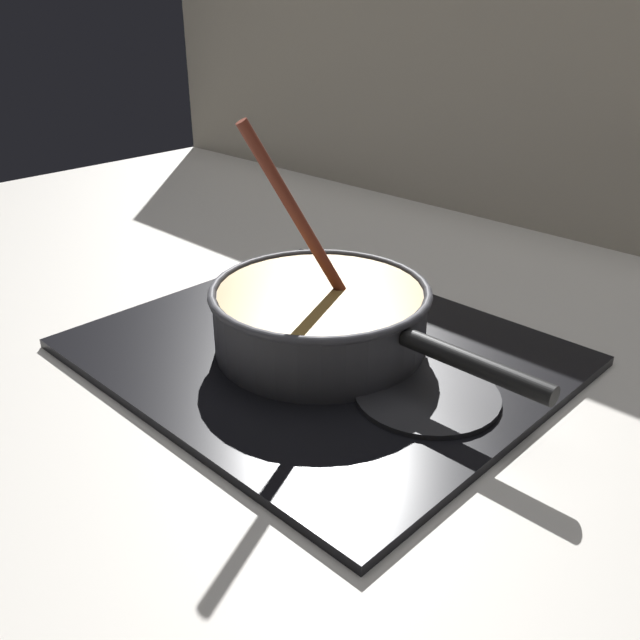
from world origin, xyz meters
TOP-DOWN VIEW (x-y plane):
  - ground at (0.00, 0.00)m, footprint 2.40×1.60m
  - backsplash_wall at (0.00, 0.79)m, footprint 2.40×0.02m
  - hob_plate at (-0.05, 0.13)m, footprint 0.56×0.48m
  - burner_ring at (-0.05, 0.13)m, footprint 0.19×0.19m
  - spare_burner at (0.12, 0.13)m, footprint 0.16×0.16m
  - cooking_pan at (-0.04, 0.13)m, footprint 0.45×0.28m

SIDE VIEW (x-z plane):
  - ground at x=0.00m, z-range -0.04..0.00m
  - hob_plate at x=-0.05m, z-range 0.00..0.01m
  - spare_burner at x=0.12m, z-range 0.01..0.02m
  - burner_ring at x=-0.05m, z-range 0.01..0.02m
  - cooking_pan at x=-0.04m, z-range -0.09..0.20m
  - backsplash_wall at x=0.00m, z-range 0.00..0.55m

